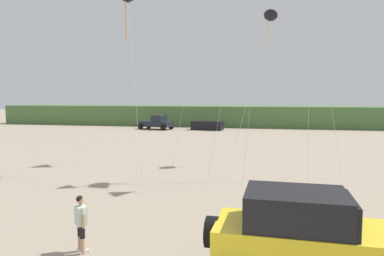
{
  "coord_description": "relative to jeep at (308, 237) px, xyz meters",
  "views": [
    {
      "loc": [
        2.07,
        -4.95,
        4.43
      ],
      "look_at": [
        0.07,
        4.68,
        3.57
      ],
      "focal_mm": 33.13,
      "sensor_mm": 36.0,
      "label": 1
    }
  ],
  "objects": [
    {
      "name": "kite_purple_stunt",
      "position": [
        -0.82,
        16.55,
        8.52
      ],
      "size": [
        2.86,
        5.55,
        10.35
      ],
      "color": "black",
      "rests_on": "ground_plane"
    },
    {
      "name": "distant_pickup",
      "position": [
        -15.76,
        38.45,
        -0.26
      ],
      "size": [
        4.93,
        3.42,
        1.98
      ],
      "color": "#1E232D",
      "rests_on": "ground_plane"
    },
    {
      "name": "dune_ridge",
      "position": [
        1.55,
        47.34,
        0.33
      ],
      "size": [
        90.0,
        8.69,
        3.06
      ],
      "primitive_type": "cube",
      "color": "#4C703D",
      "rests_on": "ground_plane"
    },
    {
      "name": "jeep",
      "position": [
        0.0,
        0.0,
        0.0
      ],
      "size": [
        4.89,
        2.51,
        2.26
      ],
      "color": "yellow",
      "rests_on": "ground_plane"
    },
    {
      "name": "person_watching",
      "position": [
        -6.09,
        0.6,
        -0.26
      ],
      "size": [
        0.48,
        0.47,
        1.67
      ],
      "color": "tan",
      "rests_on": "ground_plane"
    },
    {
      "name": "kite_yellow_diamond",
      "position": [
        -9.09,
        11.9,
        8.98
      ],
      "size": [
        3.25,
        5.79,
        10.77
      ],
      "color": "black",
      "rests_on": "ground_plane"
    },
    {
      "name": "distant_sedan",
      "position": [
        -8.73,
        38.91,
        -0.6
      ],
      "size": [
        4.42,
        2.35,
        1.2
      ],
      "primitive_type": "cube",
      "rotation": [
        0.0,
        0.0,
        -0.16
      ],
      "color": "black",
      "rests_on": "ground_plane"
    }
  ]
}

